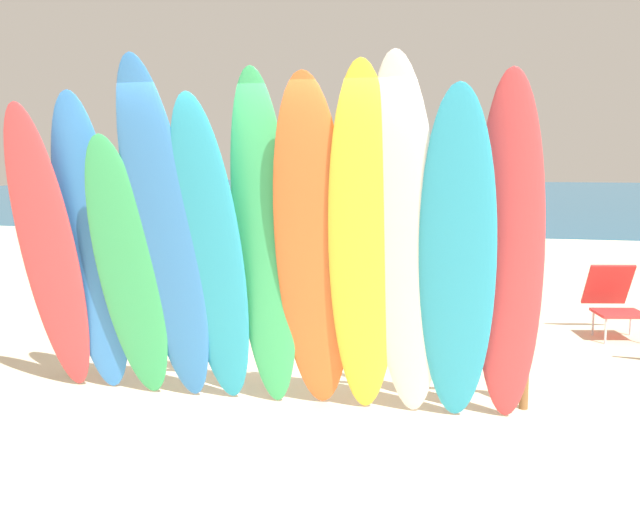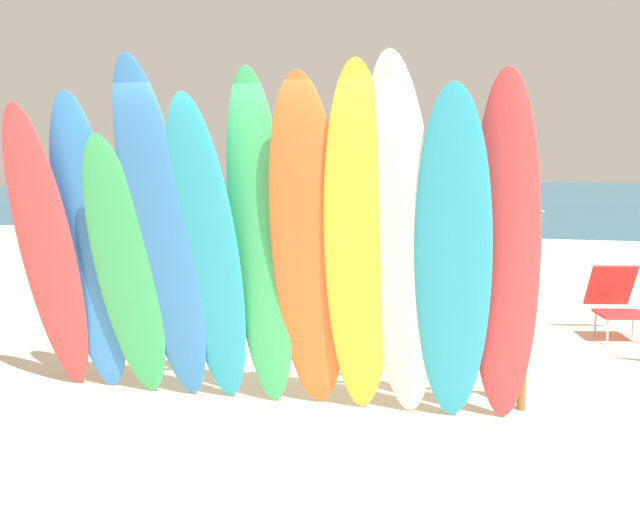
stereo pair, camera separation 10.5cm
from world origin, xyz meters
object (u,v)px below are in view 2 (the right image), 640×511
(surfboard_teal_9, at_px, (453,265))
(beach_chair_red, at_px, (616,299))
(surfboard_blue_1, at_px, (90,248))
(beachgoer_photographing, at_px, (306,217))
(surfboard_blue_3, at_px, (162,240))
(beachgoer_by_water, at_px, (511,248))
(surfboard_teal_4, at_px, (208,258))
(surfboard_red_0, at_px, (48,254))
(surfboard_green_5, at_px, (261,247))
(beachgoer_midbeach, at_px, (216,232))
(surfboard_yellow_7, at_px, (359,251))
(surfboard_red_10, at_px, (505,257))
(surfboard_green_2, at_px, (126,272))
(surfboard_orange_6, at_px, (309,253))
(beachgoer_strolling, at_px, (421,213))
(surfboard_rack, at_px, (282,330))
(beachgoer_near_rack, at_px, (479,232))
(distant_boat, at_px, (485,210))
(surfboard_white_8, at_px, (400,249))

(surfboard_teal_9, xyz_separation_m, beach_chair_red, (1.62, 3.34, -0.81))
(surfboard_blue_1, bearing_deg, beachgoer_photographing, 87.28)
(surfboard_blue_3, height_order, beachgoer_by_water, surfboard_blue_3)
(surfboard_blue_3, height_order, surfboard_teal_4, surfboard_blue_3)
(surfboard_red_0, height_order, surfboard_green_5, surfboard_green_5)
(surfboard_red_0, xyz_separation_m, beachgoer_midbeach, (-0.55, 5.04, -0.34))
(surfboard_green_5, distance_m, surfboard_yellow_7, 0.77)
(surfboard_blue_3, bearing_deg, surfboard_blue_1, 169.79)
(surfboard_green_5, relative_size, surfboard_red_10, 1.02)
(surfboard_green_2, distance_m, surfboard_orange_6, 1.52)
(surfboard_red_10, bearing_deg, surfboard_green_5, -175.10)
(surfboard_teal_9, distance_m, beachgoer_strolling, 8.47)
(surfboard_rack, bearing_deg, beachgoer_near_rack, 73.38)
(surfboard_orange_6, xyz_separation_m, beachgoer_strolling, (0.01, 8.35, -0.34))
(beachgoer_strolling, relative_size, distant_boat, 0.41)
(surfboard_orange_6, distance_m, distant_boat, 20.58)
(beachgoer_by_water, distance_m, beach_chair_red, 1.28)
(surfboard_blue_3, xyz_separation_m, beachgoer_strolling, (1.14, 8.43, -0.41))
(surfboard_green_2, height_order, surfboard_blue_3, surfboard_blue_3)
(surfboard_green_5, height_order, surfboard_orange_6, surfboard_green_5)
(beachgoer_strolling, bearing_deg, surfboard_teal_9, 100.72)
(surfboard_red_0, height_order, surfboard_white_8, surfboard_white_8)
(surfboard_white_8, height_order, beachgoer_by_water, surfboard_white_8)
(beach_chair_red, bearing_deg, surfboard_green_5, -144.87)
(surfboard_blue_3, distance_m, surfboard_teal_4, 0.38)
(surfboard_white_8, distance_m, surfboard_red_10, 0.74)
(beachgoer_midbeach, distance_m, distant_boat, 15.94)
(surfboard_red_10, distance_m, beachgoer_by_water, 3.49)
(surfboard_blue_1, relative_size, beachgoer_near_rack, 1.64)
(surfboard_blue_1, bearing_deg, beach_chair_red, 32.37)
(surfboard_white_8, distance_m, surfboard_teal_9, 0.38)
(surfboard_yellow_7, distance_m, surfboard_red_10, 1.03)
(surfboard_red_0, xyz_separation_m, beachgoer_by_water, (3.73, 3.52, -0.27))
(surfboard_rack, bearing_deg, surfboard_teal_9, -24.43)
(beachgoer_by_water, bearing_deg, surfboard_orange_6, 120.49)
(surfboard_green_2, relative_size, surfboard_orange_6, 0.84)
(surfboard_orange_6, bearing_deg, surfboard_green_5, 169.67)
(beachgoer_midbeach, xyz_separation_m, distant_boat, (3.81, 15.46, -0.72))
(beachgoer_midbeach, bearing_deg, beachgoer_near_rack, 107.43)
(surfboard_orange_6, bearing_deg, surfboard_yellow_7, -7.91)
(surfboard_teal_4, bearing_deg, beachgoer_strolling, 85.74)
(surfboard_orange_6, xyz_separation_m, surfboard_red_10, (1.40, 0.08, 0.00))
(surfboard_white_8, bearing_deg, surfboard_green_5, -179.10)
(surfboard_green_2, height_order, beachgoer_by_water, surfboard_green_2)
(surfboard_green_2, height_order, beachgoer_strolling, surfboard_green_2)
(surfboard_red_0, distance_m, surfboard_yellow_7, 2.58)
(surfboard_orange_6, distance_m, beachgoer_midbeach, 5.77)
(beach_chair_red, bearing_deg, surfboard_green_2, -153.35)
(surfboard_red_0, distance_m, surfboard_green_2, 0.71)
(surfboard_rack, xyz_separation_m, beach_chair_red, (3.07, 2.68, -0.12))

